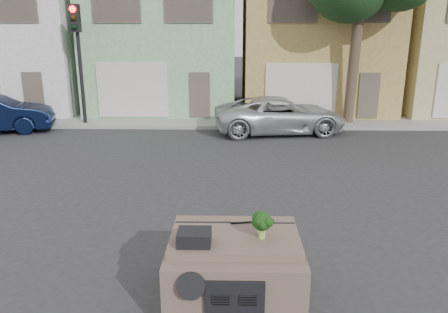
{
  "coord_description": "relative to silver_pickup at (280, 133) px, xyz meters",
  "views": [
    {
      "loc": [
        -0.03,
        -8.98,
        4.07
      ],
      "look_at": [
        -0.24,
        0.5,
        1.3
      ],
      "focal_mm": 35.0,
      "sensor_mm": 36.0,
      "label": 1
    }
  ],
  "objects": [
    {
      "name": "townhouse_mint",
      "position": [
        -5.36,
        6.01,
        3.77
      ],
      "size": [
        7.2,
        8.2,
        7.55
      ],
      "primitive_type": "cube",
      "color": "#88BC86",
      "rests_on": "ground"
    },
    {
      "name": "traffic_signal",
      "position": [
        -8.36,
        1.01,
        2.55
      ],
      "size": [
        0.4,
        0.4,
        5.1
      ],
      "primitive_type": "cube",
      "color": "black",
      "rests_on": "ground"
    },
    {
      "name": "ground_plane",
      "position": [
        -1.86,
        -8.49,
        0.0
      ],
      "size": [
        120.0,
        120.0,
        0.0
      ],
      "primitive_type": "plane",
      "color": "#303033",
      "rests_on": "ground"
    },
    {
      "name": "townhouse_tan",
      "position": [
        2.14,
        6.01,
        3.77
      ],
      "size": [
        7.2,
        8.2,
        7.55
      ],
      "primitive_type": "cube",
      "color": "tan",
      "rests_on": "ground"
    },
    {
      "name": "broccoli",
      "position": [
        -1.47,
        -11.63,
        1.33
      ],
      "size": [
        0.38,
        0.38,
        0.42
      ],
      "primitive_type": "cube",
      "rotation": [
        0.0,
        0.0,
        6.17
      ],
      "color": "black",
      "rests_on": "car_dashboard"
    },
    {
      "name": "silver_pickup",
      "position": [
        0.0,
        0.0,
        0.0
      ],
      "size": [
        5.55,
        3.08,
        1.47
      ],
      "primitive_type": "imported",
      "rotation": [
        0.0,
        0.0,
        1.7
      ],
      "color": "silver",
      "rests_on": "ground"
    },
    {
      "name": "tree_near",
      "position": [
        3.14,
        1.31,
        4.25
      ],
      "size": [
        4.4,
        4.0,
        8.5
      ],
      "primitive_type": "cube",
      "color": "#193618",
      "rests_on": "ground"
    },
    {
      "name": "instrument_hump",
      "position": [
        -2.44,
        -11.84,
        1.22
      ],
      "size": [
        0.48,
        0.38,
        0.2
      ],
      "primitive_type": "cube",
      "color": "black",
      "rests_on": "car_dashboard"
    },
    {
      "name": "wiper_arm",
      "position": [
        -1.58,
        -11.11,
        1.13
      ],
      "size": [
        0.69,
        0.15,
        0.02
      ],
      "primitive_type": "cube",
      "rotation": [
        0.0,
        0.0,
        0.17
      ],
      "color": "black",
      "rests_on": "car_dashboard"
    },
    {
      "name": "sidewalk",
      "position": [
        -1.86,
        2.01,
        0.07
      ],
      "size": [
        40.0,
        3.0,
        0.15
      ],
      "primitive_type": "cube",
      "color": "gray",
      "rests_on": "ground"
    },
    {
      "name": "car_dashboard",
      "position": [
        -1.86,
        -11.49,
        0.56
      ],
      "size": [
        2.0,
        1.8,
        1.12
      ],
      "primitive_type": "cube",
      "color": "brown",
      "rests_on": "ground"
    },
    {
      "name": "townhouse_white",
      "position": [
        -12.86,
        6.01,
        3.77
      ],
      "size": [
        7.2,
        8.2,
        7.55
      ],
      "primitive_type": "cube",
      "color": "white",
      "rests_on": "ground"
    }
  ]
}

